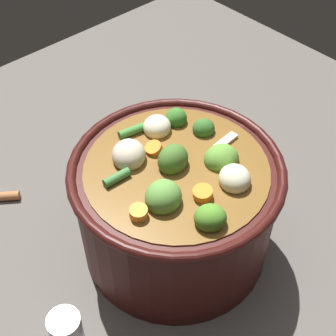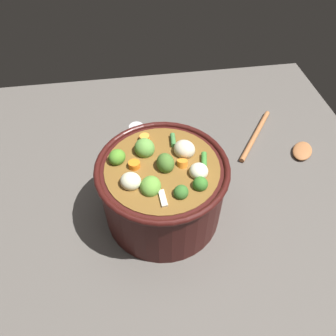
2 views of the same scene
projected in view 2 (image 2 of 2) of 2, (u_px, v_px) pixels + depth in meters
ground_plane at (163, 211)px, 0.74m from camera, size 1.10×1.10×0.00m
cooking_pot at (163, 189)px, 0.67m from camera, size 0.26×0.26×0.18m
wooden_spoon at (281, 144)px, 0.87m from camera, size 0.21×0.21×0.01m
salt_shaker at (138, 139)px, 0.83m from camera, size 0.04×0.04×0.09m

